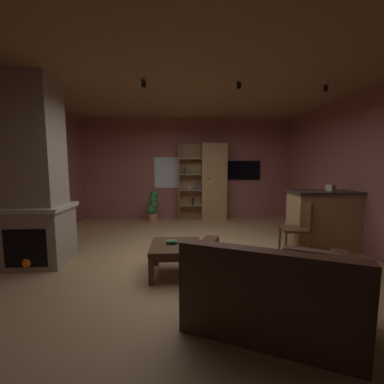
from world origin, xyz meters
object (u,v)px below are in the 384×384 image
object	(u,v)px
dining_chair	(299,225)
bookshelf_cabinet	(211,182)
table_book_0	(173,242)
potted_floor_plant	(153,207)
kitchen_bar_counter	(329,220)
coffee_table	(176,250)
tissue_box	(331,188)
leather_couch	(269,294)
wall_mounted_tv	(243,170)
table_book_1	(172,241)
stone_fireplace	(35,182)

from	to	relation	value
dining_chair	bookshelf_cabinet	bearing A→B (deg)	112.25
table_book_0	potted_floor_plant	xyz separation A→B (m)	(-0.62, 3.01, -0.01)
kitchen_bar_counter	coffee_table	world-z (taller)	kitchen_bar_counter
bookshelf_cabinet	dining_chair	size ratio (longest dim) A/B	2.29
bookshelf_cabinet	potted_floor_plant	bearing A→B (deg)	-169.67
tissue_box	dining_chair	world-z (taller)	tissue_box
leather_couch	wall_mounted_tv	world-z (taller)	wall_mounted_tv
table_book_1	wall_mounted_tv	size ratio (longest dim) A/B	0.14
bookshelf_cabinet	table_book_0	world-z (taller)	bookshelf_cabinet
tissue_box	coffee_table	distance (m)	2.99
coffee_table	potted_floor_plant	distance (m)	3.15
bookshelf_cabinet	table_book_1	distance (m)	3.52
stone_fireplace	leather_couch	world-z (taller)	stone_fireplace
kitchen_bar_counter	wall_mounted_tv	size ratio (longest dim) A/B	1.48
table_book_0	table_book_1	distance (m)	0.05
bookshelf_cabinet	table_book_0	bearing A→B (deg)	-106.00
leather_couch	potted_floor_plant	size ratio (longest dim) A/B	2.00
stone_fireplace	tissue_box	world-z (taller)	stone_fireplace
stone_fireplace	coffee_table	distance (m)	2.36
stone_fireplace	coffee_table	size ratio (longest dim) A/B	4.02
bookshelf_cabinet	wall_mounted_tv	bearing A→B (deg)	12.35
stone_fireplace	bookshelf_cabinet	bearing A→B (deg)	43.77
leather_couch	coffee_table	size ratio (longest dim) A/B	2.44
table_book_0	table_book_1	xyz separation A→B (m)	(-0.02, -0.04, 0.02)
kitchen_bar_counter	coffee_table	size ratio (longest dim) A/B	2.02
dining_chair	potted_floor_plant	world-z (taller)	dining_chair
table_book_1	bookshelf_cabinet	bearing A→B (deg)	73.88
tissue_box	table_book_1	size ratio (longest dim) A/B	0.88
stone_fireplace	table_book_1	world-z (taller)	stone_fireplace
tissue_box	table_book_0	size ratio (longest dim) A/B	0.97
kitchen_bar_counter	potted_floor_plant	distance (m)	4.05
tissue_box	potted_floor_plant	bearing A→B (deg)	147.45
potted_floor_plant	leather_couch	bearing A→B (deg)	-69.67
bookshelf_cabinet	potted_floor_plant	distance (m)	1.71
bookshelf_cabinet	tissue_box	distance (m)	3.08
kitchen_bar_counter	tissue_box	xyz separation A→B (m)	(-0.00, -0.01, 0.58)
leather_couch	table_book_1	size ratio (longest dim) A/B	12.40
stone_fireplace	table_book_1	distance (m)	2.25
dining_chair	wall_mounted_tv	size ratio (longest dim) A/B	0.96
stone_fireplace	table_book_0	xyz separation A→B (m)	(2.07, -0.41, -0.83)
bookshelf_cabinet	leather_couch	distance (m)	4.56
stone_fireplace	wall_mounted_tv	xyz separation A→B (m)	(3.98, 3.10, 0.11)
potted_floor_plant	wall_mounted_tv	xyz separation A→B (m)	(2.53, 0.50, 0.95)
bookshelf_cabinet	coffee_table	size ratio (longest dim) A/B	3.03
tissue_box	potted_floor_plant	distance (m)	4.11
potted_floor_plant	dining_chair	bearing A→B (deg)	-42.73
stone_fireplace	table_book_0	bearing A→B (deg)	-11.16
kitchen_bar_counter	table_book_1	distance (m)	2.95
kitchen_bar_counter	table_book_0	size ratio (longest dim) A/B	11.40
kitchen_bar_counter	leather_couch	xyz separation A→B (m)	(-1.86, -2.05, -0.23)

